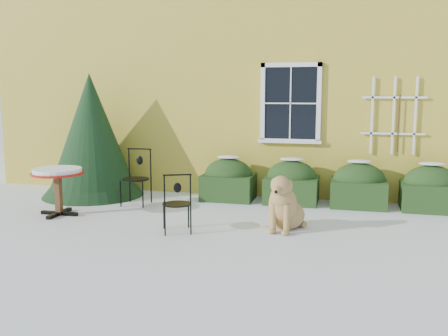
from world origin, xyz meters
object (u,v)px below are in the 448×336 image
(patio_chair_near, at_px, (177,203))
(patio_chair_far, at_px, (137,177))
(evergreen_shrub, at_px, (92,147))
(dog, at_px, (284,207))
(bistro_table, at_px, (57,176))

(patio_chair_near, xyz_separation_m, patio_chair_far, (-1.45, 1.71, 0.07))
(evergreen_shrub, distance_m, patio_chair_far, 1.47)
(evergreen_shrub, bearing_deg, dog, -21.67)
(patio_chair_far, bearing_deg, bistro_table, -132.94)
(bistro_table, distance_m, dog, 4.09)
(dog, bearing_deg, patio_chair_near, -152.52)
(patio_chair_near, xyz_separation_m, dog, (1.62, 0.55, -0.10))
(bistro_table, xyz_separation_m, patio_chair_far, (1.01, 1.16, -0.16))
(patio_chair_far, bearing_deg, evergreen_shrub, 153.90)
(bistro_table, xyz_separation_m, patio_chair_near, (2.45, -0.54, -0.23))
(evergreen_shrub, xyz_separation_m, patio_chair_far, (1.27, -0.56, -0.50))
(bistro_table, bearing_deg, dog, 0.11)
(bistro_table, relative_size, patio_chair_far, 0.84)
(patio_chair_near, distance_m, dog, 1.71)
(evergreen_shrub, height_order, patio_chair_near, evergreen_shrub)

